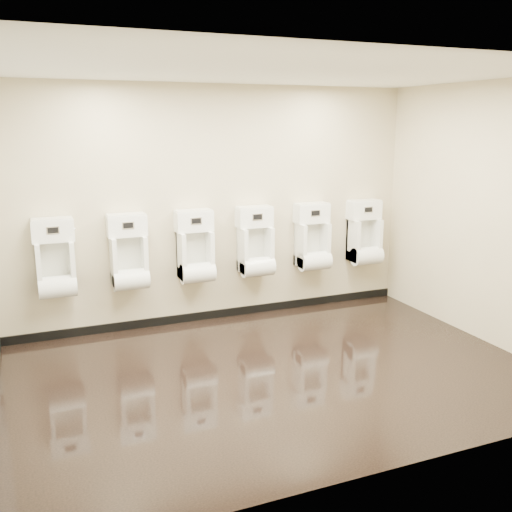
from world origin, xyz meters
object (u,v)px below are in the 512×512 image
Objects in this scene: urinal_5 at (365,237)px; urinal_0 at (55,264)px; urinal_4 at (313,242)px; urinal_1 at (129,258)px; urinal_3 at (256,247)px; urinal_2 at (196,252)px.

urinal_0 is at bearing 180.00° from urinal_5.
urinal_4 is at bearing 180.00° from urinal_5.
urinal_1 is 1.00× the size of urinal_4.
urinal_0 is 1.00× the size of urinal_4.
urinal_3 is 1.00× the size of urinal_4.
urinal_5 is at bearing 0.00° from urinal_0.
urinal_2 and urinal_5 have the same top height.
urinal_1 is 3.08m from urinal_5.
urinal_2 is 1.54m from urinal_4.
urinal_5 is at bearing 0.00° from urinal_1.
urinal_2 is 0.76m from urinal_3.
urinal_2 is 2.31m from urinal_5.
urinal_3 is (2.31, 0.00, 0.00)m from urinal_0.
urinal_5 is at bearing 0.00° from urinal_4.
urinal_0 is at bearing 180.00° from urinal_4.
urinal_1 is at bearing 0.00° from urinal_0.
urinal_1 and urinal_5 have the same top height.
urinal_4 is at bearing 0.00° from urinal_2.
urinal_3 is at bearing 0.00° from urinal_0.
urinal_0 is 1.00× the size of urinal_3.
urinal_1 is 1.00× the size of urinal_2.
urinal_2 is at bearing 180.00° from urinal_4.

